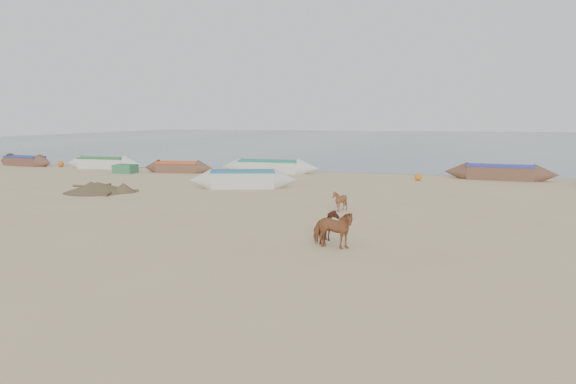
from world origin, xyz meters
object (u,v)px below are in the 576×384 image
object	(u,v)px
cow_adult	(333,229)
calf_front	(340,201)
calf_right	(330,227)
near_canoe	(243,179)

from	to	relation	value
cow_adult	calf_front	size ratio (longest dim) A/B	1.55
calf_front	calf_right	xyz separation A→B (m)	(0.78, -5.85, 0.04)
calf_front	calf_right	size ratio (longest dim) A/B	0.91
calf_front	cow_adult	bearing A→B (deg)	-15.51
calf_right	near_canoe	xyz separation A→B (m)	(-7.33, 11.95, 0.02)
calf_front	calf_right	bearing A→B (deg)	-16.78
calf_right	near_canoe	size ratio (longest dim) A/B	0.16
cow_adult	near_canoe	world-z (taller)	cow_adult
calf_front	calf_right	distance (m)	5.90
cow_adult	near_canoe	distance (m)	14.77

